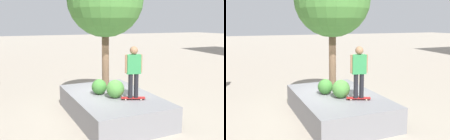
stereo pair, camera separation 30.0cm
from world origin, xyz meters
TOP-DOWN VIEW (x-y plane):
  - ground_plane at (0.00, 0.00)m, footprint 120.00×120.00m
  - planter_ledge at (-0.51, -0.11)m, footprint 4.35×2.77m
  - boxwood_shrub at (-0.25, 0.28)m, footprint 0.54×0.54m
  - hedge_clump at (-0.88, -0.06)m, footprint 0.62×0.62m
  - skateboard at (-1.35, -0.50)m, footprint 0.51×0.82m
  - skateboarder at (-1.35, -0.50)m, footprint 0.30×0.57m

SIDE VIEW (x-z plane):
  - ground_plane at x=0.00m, z-range 0.00..0.00m
  - planter_ledge at x=-0.51m, z-range 0.00..0.83m
  - skateboard at x=-1.35m, z-range 0.85..0.92m
  - boxwood_shrub at x=-0.25m, z-range 0.83..1.38m
  - hedge_clump at x=-0.88m, z-range 0.83..1.45m
  - skateboarder at x=-1.35m, z-range 1.04..2.76m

